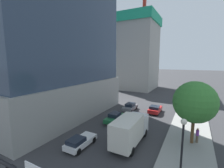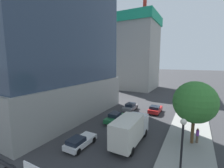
{
  "view_description": "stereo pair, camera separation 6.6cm",
  "coord_description": "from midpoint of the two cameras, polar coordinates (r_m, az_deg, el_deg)",
  "views": [
    {
      "loc": [
        8.85,
        0.16,
        9.72
      ],
      "look_at": [
        -0.64,
        17.81,
        6.8
      ],
      "focal_mm": 24.93,
      "sensor_mm": 36.0,
      "label": 1
    },
    {
      "loc": [
        8.91,
        0.19,
        9.72
      ],
      "look_at": [
        -0.64,
        17.81,
        6.8
      ],
      "focal_mm": 24.93,
      "sensor_mm": 36.0,
      "label": 2
    }
  ],
  "objects": [
    {
      "name": "car_gray",
      "position": [
        31.55,
        6.8,
        -8.34
      ],
      "size": [
        1.81,
        4.22,
        1.44
      ],
      "color": "slate",
      "rests_on": "ground"
    },
    {
      "name": "car_red",
      "position": [
        30.97,
        15.61,
        -8.89
      ],
      "size": [
        1.9,
        4.12,
        1.46
      ],
      "color": "red",
      "rests_on": "ground"
    },
    {
      "name": "street_tree",
      "position": [
        20.2,
        28.17,
        -5.9
      ],
      "size": [
        4.8,
        4.8,
        7.37
      ],
      "color": "brown",
      "rests_on": "sidewalk"
    },
    {
      "name": "sidewalk",
      "position": [
        22.05,
        26.26,
        -18.54
      ],
      "size": [
        5.17,
        120.0,
        0.15
      ],
      "primitive_type": "cube",
      "color": "gray",
      "rests_on": "ground"
    },
    {
      "name": "box_truck",
      "position": [
        19.06,
        6.72,
        -16.09
      ],
      "size": [
        2.36,
        7.02,
        3.37
      ],
      "color": "silver",
      "rests_on": "ground"
    },
    {
      "name": "car_green",
      "position": [
        25.7,
        1.09,
        -12.14
      ],
      "size": [
        1.76,
        4.32,
        1.5
      ],
      "color": "#1E6638",
      "rests_on": "ground"
    },
    {
      "name": "car_white",
      "position": [
        19.16,
        -11.62,
        -20.02
      ],
      "size": [
        1.76,
        4.08,
        1.34
      ],
      "color": "silver",
      "rests_on": "ground"
    },
    {
      "name": "street_lamp",
      "position": [
        13.38,
        24.45,
        -19.01
      ],
      "size": [
        0.44,
        0.44,
        5.44
      ],
      "color": "black",
      "rests_on": "sidewalk"
    },
    {
      "name": "pedestrian_purple_shirt",
      "position": [
        21.84,
        28.9,
        -16.13
      ],
      "size": [
        0.34,
        0.34,
        1.78
      ],
      "color": "brown",
      "rests_on": "sidewalk"
    },
    {
      "name": "construction_building",
      "position": [
        57.41,
        8.81,
        12.5
      ],
      "size": [
        19.99,
        23.46,
        34.77
      ],
      "color": "#9E9B93",
      "rests_on": "ground"
    }
  ]
}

